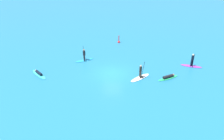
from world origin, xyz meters
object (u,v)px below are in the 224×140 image
at_px(surfer_on_green_board, 168,77).
at_px(marker_buoy, 119,41).
at_px(surfer_on_purple_board, 192,63).
at_px(surfer_on_white_board, 140,75).
at_px(surfer_on_teal_board, 39,74).
at_px(surfer_on_blue_board, 84,57).

distance_m(surfer_on_green_board, marker_buoy, 13.86).
relative_size(surfer_on_purple_board, surfer_on_green_board, 1.09).
distance_m(surfer_on_white_board, surfer_on_teal_board, 12.86).
bearing_deg(marker_buoy, surfer_on_green_board, -49.67).
relative_size(surfer_on_green_board, marker_buoy, 1.89).
bearing_deg(surfer_on_teal_board, surfer_on_purple_board, -125.30).
relative_size(surfer_on_blue_board, marker_buoy, 1.85).
height_order(surfer_on_purple_board, surfer_on_green_board, surfer_on_purple_board).
relative_size(surfer_on_teal_board, marker_buoy, 2.27).
xyz_separation_m(surfer_on_purple_board, surfer_on_green_board, (-2.86, -4.27, -0.32)).
bearing_deg(surfer_on_blue_board, surfer_on_white_board, 115.24).
height_order(surfer_on_blue_board, surfer_on_teal_board, surfer_on_blue_board).
bearing_deg(surfer_on_white_board, surfer_on_green_board, -42.45).
relative_size(surfer_on_blue_board, surfer_on_green_board, 0.98).
bearing_deg(marker_buoy, surfer_on_white_board, -63.88).
height_order(surfer_on_teal_board, marker_buoy, marker_buoy).
xyz_separation_m(surfer_on_blue_board, surfer_on_teal_board, (-3.98, -5.60, -0.33)).
bearing_deg(surfer_on_purple_board, surfer_on_white_board, -136.71).
relative_size(surfer_on_white_board, surfer_on_teal_board, 0.97).
distance_m(surfer_on_purple_board, surfer_on_teal_board, 20.36).
xyz_separation_m(surfer_on_blue_board, surfer_on_green_board, (11.97, -2.10, -0.31)).
bearing_deg(marker_buoy, surfer_on_teal_board, -116.36).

